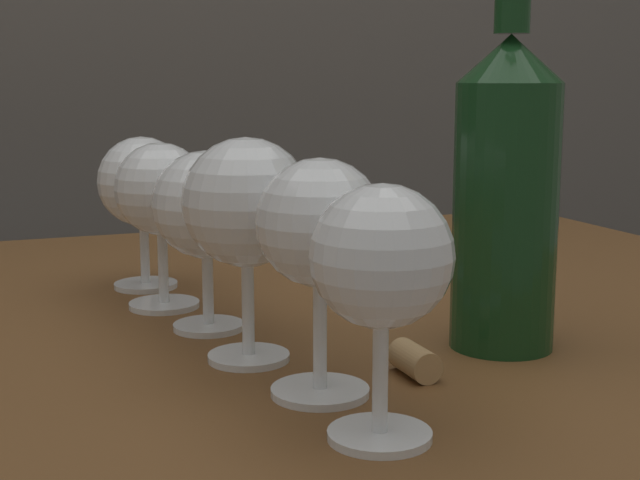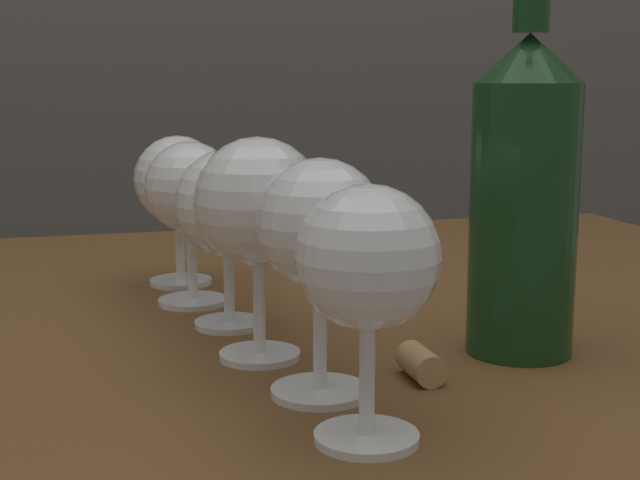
# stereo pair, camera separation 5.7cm
# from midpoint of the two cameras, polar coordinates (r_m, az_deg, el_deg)

# --- Properties ---
(dining_table) EXTENTS (1.33, 0.87, 0.72)m
(dining_table) POSITION_cam_midpoint_polar(r_m,az_deg,el_deg) (0.83, -11.83, -10.52)
(dining_table) COLOR brown
(dining_table) RESTS_ON ground_plane
(wine_glass_rose) EXTENTS (0.08, 0.08, 0.15)m
(wine_glass_rose) POSITION_cam_midpoint_polar(r_m,az_deg,el_deg) (0.50, 0.62, -1.54)
(wine_glass_rose) COLOR white
(wine_glass_rose) RESTS_ON dining_table
(wine_glass_amber) EXTENTS (0.08, 0.08, 0.15)m
(wine_glass_amber) POSITION_cam_midpoint_polar(r_m,az_deg,el_deg) (0.57, -2.87, 0.59)
(wine_glass_amber) COLOR white
(wine_glass_amber) RESTS_ON dining_table
(wine_glass_white) EXTENTS (0.09, 0.09, 0.16)m
(wine_glass_white) POSITION_cam_midpoint_polar(r_m,az_deg,el_deg) (0.65, -7.15, 2.06)
(wine_glass_white) COLOR white
(wine_glass_white) RESTS_ON dining_table
(wine_glass_pinot) EXTENTS (0.09, 0.09, 0.15)m
(wine_glass_pinot) POSITION_cam_midpoint_polar(r_m,az_deg,el_deg) (0.73, -9.37, 1.97)
(wine_glass_pinot) COLOR white
(wine_glass_pinot) RESTS_ON dining_table
(wine_glass_chardonnay) EXTENTS (0.08, 0.08, 0.15)m
(wine_glass_chardonnay) POSITION_cam_midpoint_polar(r_m,az_deg,el_deg) (0.81, -11.94, 2.86)
(wine_glass_chardonnay) COLOR white
(wine_glass_chardonnay) RESTS_ON dining_table
(wine_glass_merlot) EXTENTS (0.09, 0.09, 0.15)m
(wine_glass_merlot) POSITION_cam_midpoint_polar(r_m,az_deg,el_deg) (0.90, -12.87, 3.35)
(wine_glass_merlot) COLOR white
(wine_glass_merlot) RESTS_ON dining_table
(wine_bottle) EXTENTS (0.08, 0.08, 0.31)m
(wine_bottle) POSITION_cam_midpoint_polar(r_m,az_deg,el_deg) (0.68, 9.26, 3.28)
(wine_bottle) COLOR #143819
(wine_bottle) RESTS_ON dining_table
(cork) EXTENTS (0.02, 0.04, 0.02)m
(cork) POSITION_cam_midpoint_polar(r_m,az_deg,el_deg) (0.63, 3.36, -7.60)
(cork) COLOR tan
(cork) RESTS_ON dining_table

